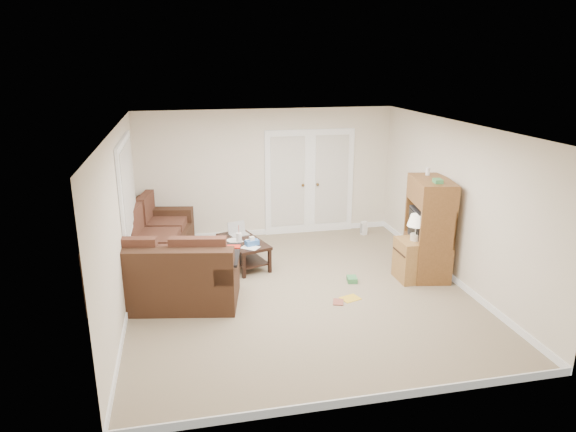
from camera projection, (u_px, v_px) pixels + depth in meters
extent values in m
plane|color=gray|center=(299.00, 291.00, 7.82)|extent=(5.50, 5.50, 0.00)
cube|color=white|center=(300.00, 127.00, 7.09)|extent=(5.00, 5.50, 0.02)
cube|color=silver|center=(120.00, 224.00, 6.96)|extent=(0.02, 5.50, 2.50)
cube|color=silver|center=(456.00, 203.00, 7.95)|extent=(0.02, 5.50, 2.50)
cube|color=silver|center=(267.00, 173.00, 10.03)|extent=(5.00, 0.02, 2.50)
cube|color=silver|center=(365.00, 294.00, 4.88)|extent=(5.00, 0.02, 2.50)
cube|color=silver|center=(288.00, 184.00, 10.14)|extent=(0.90, 0.04, 2.13)
cube|color=silver|center=(331.00, 182.00, 10.32)|extent=(0.90, 0.04, 2.13)
cube|color=silver|center=(288.00, 182.00, 10.11)|extent=(0.68, 0.02, 1.80)
cube|color=silver|center=(332.00, 180.00, 10.28)|extent=(0.68, 0.02, 1.80)
cube|color=silver|center=(127.00, 185.00, 7.81)|extent=(0.04, 1.92, 1.42)
cube|color=silver|center=(129.00, 185.00, 7.82)|extent=(0.02, 1.74, 1.24)
cube|color=#3C2417|center=(153.00, 255.00, 8.64)|extent=(1.47, 2.72, 0.47)
cube|color=#3C2417|center=(128.00, 228.00, 8.49)|extent=(0.74, 2.58, 0.48)
cube|color=#3C2417|center=(166.00, 215.00, 9.63)|extent=(1.04, 0.45, 0.25)
cube|color=#552F22|center=(157.00, 238.00, 8.55)|extent=(1.12, 2.54, 0.13)
cube|color=#3C2417|center=(167.00, 287.00, 7.42)|extent=(2.17, 1.36, 0.47)
cube|color=#3C2417|center=(159.00, 267.00, 6.92)|extent=(2.03, 0.64, 0.48)
cube|color=#3C2417|center=(227.00, 264.00, 7.33)|extent=(0.45, 1.04, 0.25)
cube|color=#552F22|center=(167.00, 265.00, 7.41)|extent=(1.99, 1.01, 0.13)
cube|color=black|center=(227.00, 255.00, 7.29)|extent=(0.52, 0.95, 0.03)
cube|color=red|center=(228.00, 247.00, 7.52)|extent=(0.38, 0.20, 0.02)
cube|color=black|center=(243.00, 242.00, 8.71)|extent=(0.86, 1.22, 0.05)
cube|color=black|center=(244.00, 257.00, 8.79)|extent=(0.76, 1.12, 0.03)
cylinder|color=white|center=(239.00, 238.00, 8.59)|extent=(0.09, 0.09, 0.16)
cylinder|color=red|center=(239.00, 229.00, 8.54)|extent=(0.01, 0.01, 0.14)
cube|color=#3666AF|center=(252.00, 243.00, 8.45)|extent=(0.25, 0.18, 0.09)
cube|color=white|center=(246.00, 242.00, 8.62)|extent=(0.53, 0.68, 0.00)
cube|color=brown|center=(426.00, 256.00, 8.39)|extent=(0.72, 1.08, 0.60)
cube|color=brown|center=(432.00, 192.00, 8.07)|extent=(0.72, 1.08, 0.40)
cube|color=black|center=(428.00, 225.00, 8.23)|extent=(0.58, 0.68, 0.50)
cube|color=black|center=(413.00, 224.00, 8.22)|extent=(0.11, 0.51, 0.40)
cube|color=#3D874B|center=(438.00, 181.00, 7.77)|extent=(0.15, 0.20, 0.06)
cylinder|color=white|center=(428.00, 171.00, 8.28)|extent=(0.07, 0.07, 0.12)
cube|color=#9E703A|center=(414.00, 260.00, 8.17)|extent=(0.51, 0.51, 0.67)
cylinder|color=beige|center=(415.00, 237.00, 8.05)|extent=(0.16, 0.16, 0.10)
cylinder|color=beige|center=(416.00, 230.00, 8.02)|extent=(0.03, 0.03, 0.14)
cone|color=silver|center=(417.00, 220.00, 7.97)|extent=(0.29, 0.29, 0.18)
cube|color=white|center=(364.00, 228.00, 10.32)|extent=(0.13, 0.12, 0.27)
cube|color=gold|center=(350.00, 298.00, 7.59)|extent=(0.33, 0.29, 0.01)
cube|color=#3D874B|center=(352.00, 279.00, 8.15)|extent=(0.18, 0.22, 0.08)
imported|color=brown|center=(333.00, 302.00, 7.47)|extent=(0.21, 0.24, 0.02)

